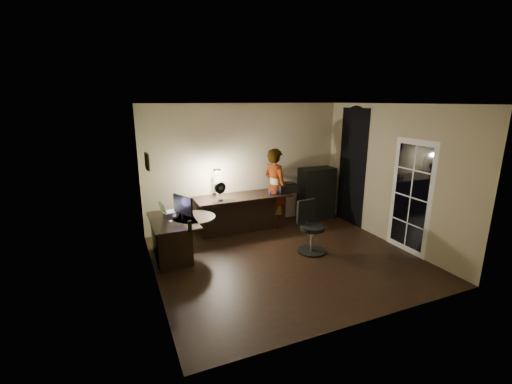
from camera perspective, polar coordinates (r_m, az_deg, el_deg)
name	(u,v)px	position (r m, az deg, el deg)	size (l,w,h in m)	color
floor	(286,259)	(6.29, 5.09, -11.06)	(4.50, 4.00, 0.01)	black
ceiling	(290,104)	(5.65, 5.74, 14.46)	(4.50, 4.00, 0.01)	silver
wall_back	(245,166)	(7.61, -1.77, 4.38)	(4.50, 0.01, 2.70)	tan
wall_front	(369,224)	(4.25, 18.33, -5.08)	(4.50, 0.01, 2.70)	tan
wall_left	(151,201)	(5.18, -17.17, -1.39)	(0.01, 4.00, 2.70)	tan
wall_right	(391,175)	(7.15, 21.54, 2.65)	(0.01, 4.00, 2.70)	tan
green_wall_overlay	(152,201)	(5.18, -17.00, -1.37)	(0.00, 4.00, 2.70)	#475B27
arched_doorway	(352,167)	(7.99, 15.72, 3.98)	(0.01, 0.90, 2.60)	black
french_door	(411,197)	(6.84, 24.37, -0.77)	(0.02, 0.92, 2.10)	white
framed_picture	(147,161)	(5.51, -17.72, 4.87)	(0.04, 0.30, 0.25)	black
desk_left	(174,238)	(6.37, -13.52, -7.52)	(0.77, 1.24, 0.72)	black
desk_right	(243,213)	(7.44, -2.13, -3.52)	(2.08, 0.73, 0.78)	black
cabinet	(316,194)	(8.21, 10.01, -0.28)	(0.82, 0.41, 1.24)	black
laptop_stand	(171,215)	(6.38, -14.02, -3.69)	(0.25, 0.21, 0.10)	silver
laptop	(170,207)	(6.34, -14.11, -2.37)	(0.29, 0.27, 0.20)	silver
monitor	(182,213)	(6.08, -12.21, -3.36)	(0.10, 0.51, 0.34)	black
mouse	(170,221)	(6.15, -14.13, -4.76)	(0.06, 0.09, 0.04)	silver
phone	(200,218)	(6.27, -9.37, -4.25)	(0.07, 0.13, 0.01)	black
pen	(186,216)	(6.42, -11.60, -3.87)	(0.01, 0.15, 0.01)	black
speaker	(190,226)	(5.65, -10.97, -5.59)	(0.07, 0.07, 0.18)	black
notepad	(186,226)	(5.93, -11.65, -5.50)	(0.15, 0.20, 0.01)	silver
desk_fan	(220,191)	(6.97, -6.03, 0.22)	(0.24, 0.13, 0.37)	black
headphones	(273,192)	(7.39, 2.88, -0.02)	(0.18, 0.08, 0.09)	#18159A
printer	(287,187)	(7.60, 5.12, 0.80)	(0.44, 0.34, 0.20)	black
desk_lamp	(214,181)	(7.25, -6.99, 1.91)	(0.16, 0.30, 0.65)	black
office_chair	(313,228)	(6.44, 9.42, -5.87)	(0.54, 0.54, 0.96)	black
person	(275,188)	(7.60, 3.20, 0.71)	(0.63, 0.42, 1.76)	#D8A88C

